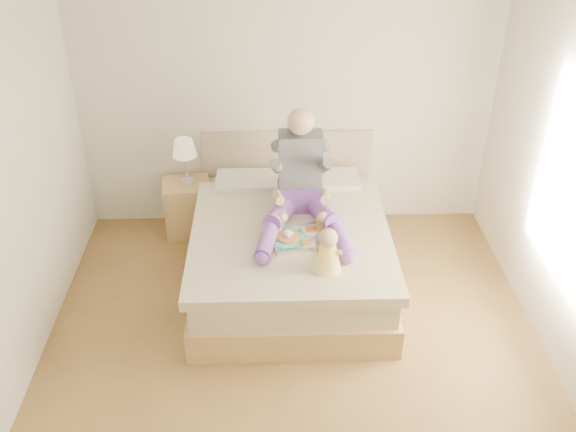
{
  "coord_description": "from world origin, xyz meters",
  "views": [
    {
      "loc": [
        -0.16,
        -3.67,
        3.63
      ],
      "look_at": [
        -0.02,
        0.93,
        0.74
      ],
      "focal_mm": 40.0,
      "sensor_mm": 36.0,
      "label": 1
    }
  ],
  "objects_px": {
    "nightstand": "(188,207)",
    "baby": "(328,253)",
    "adult": "(301,186)",
    "bed": "(290,246)",
    "tray": "(299,236)"
  },
  "relations": [
    {
      "from": "nightstand",
      "to": "baby",
      "type": "xyz_separation_m",
      "value": [
        1.27,
        -1.5,
        0.48
      ]
    },
    {
      "from": "adult",
      "to": "nightstand",
      "type": "bearing_deg",
      "value": 148.8
    },
    {
      "from": "baby",
      "to": "adult",
      "type": "bearing_deg",
      "value": 112.47
    },
    {
      "from": "bed",
      "to": "nightstand",
      "type": "height_order",
      "value": "bed"
    },
    {
      "from": "bed",
      "to": "tray",
      "type": "relative_size",
      "value": 3.85
    },
    {
      "from": "nightstand",
      "to": "baby",
      "type": "distance_m",
      "value": 2.02
    },
    {
      "from": "tray",
      "to": "adult",
      "type": "bearing_deg",
      "value": 71.77
    },
    {
      "from": "baby",
      "to": "bed",
      "type": "bearing_deg",
      "value": 121.19
    },
    {
      "from": "nightstand",
      "to": "bed",
      "type": "bearing_deg",
      "value": -45.1
    },
    {
      "from": "nightstand",
      "to": "tray",
      "type": "height_order",
      "value": "tray"
    },
    {
      "from": "tray",
      "to": "bed",
      "type": "bearing_deg",
      "value": 88.82
    },
    {
      "from": "tray",
      "to": "baby",
      "type": "height_order",
      "value": "baby"
    },
    {
      "from": "nightstand",
      "to": "baby",
      "type": "bearing_deg",
      "value": -57.41
    },
    {
      "from": "bed",
      "to": "tray",
      "type": "height_order",
      "value": "bed"
    },
    {
      "from": "bed",
      "to": "baby",
      "type": "distance_m",
      "value": 0.9
    }
  ]
}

